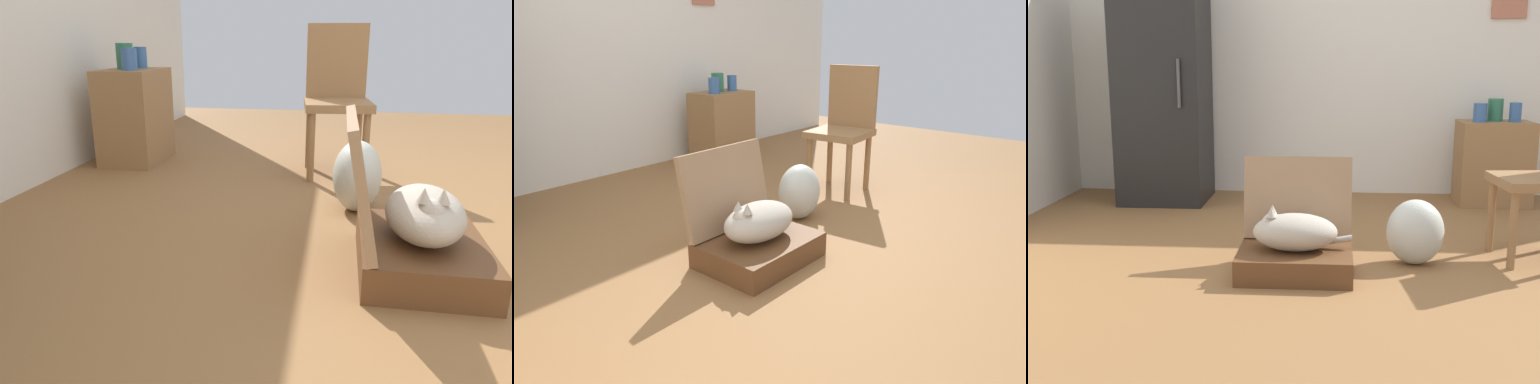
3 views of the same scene
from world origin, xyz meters
TOP-DOWN VIEW (x-y plane):
  - ground_plane at (0.00, 0.00)m, footprint 7.68×7.68m
  - suitcase_base at (-0.39, 0.10)m, footprint 0.59×0.45m
  - suitcase_lid at (-0.39, 0.33)m, footprint 0.59×0.12m
  - cat at (-0.40, 0.10)m, footprint 0.52×0.28m
  - plastic_bag_white at (0.25, 0.32)m, footprint 0.31×0.24m
  - side_table at (1.05, 1.85)m, footprint 0.54×0.37m
  - vase_tall at (0.91, 1.80)m, footprint 0.10×0.10m
  - vase_short at (1.18, 1.84)m, footprint 0.09×0.09m
  - vase_round at (1.05, 1.89)m, footprint 0.12×0.12m
  - chair at (0.98, 0.45)m, footprint 0.46×0.45m

SIDE VIEW (x-z plane):
  - ground_plane at x=0.00m, z-range 0.00..0.00m
  - suitcase_base at x=-0.39m, z-range 0.00..0.13m
  - plastic_bag_white at x=0.25m, z-range 0.00..0.36m
  - cat at x=-0.40m, z-range 0.12..0.35m
  - side_table at x=1.05m, z-range 0.00..0.65m
  - suitcase_lid at x=-0.39m, z-range 0.13..0.59m
  - chair at x=0.98m, z-range 0.04..0.98m
  - vase_tall at x=0.91m, z-range 0.65..0.79m
  - vase_short at x=1.18m, z-range 0.65..0.79m
  - vase_round at x=1.05m, z-range 0.65..0.82m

